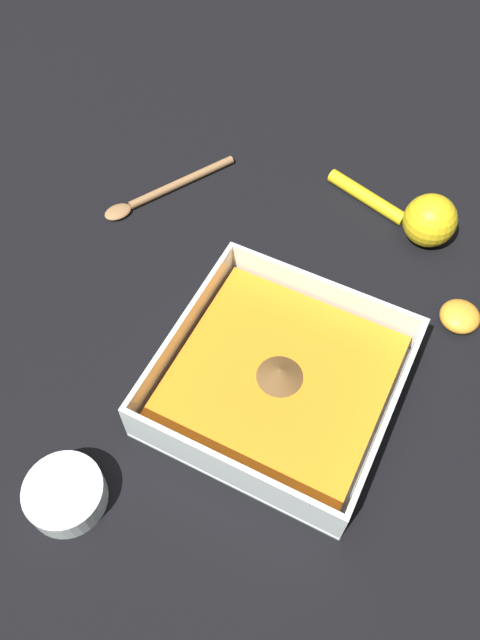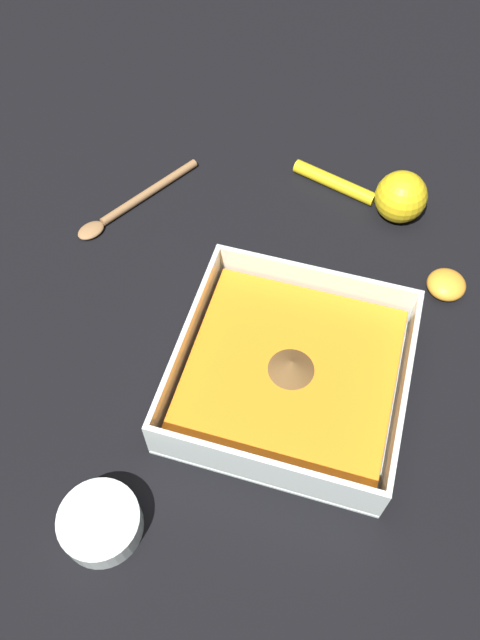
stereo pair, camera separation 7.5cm
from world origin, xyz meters
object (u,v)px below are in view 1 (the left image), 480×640
Objects in this scene: lemon_half at (460,316)px; lemon_squeezer at (422,218)px; wooden_spoon at (163,191)px; square_dish at (279,382)px; spice_bowl at (66,494)px.

lemon_squeezer is at bearing -142.57° from lemon_half.
lemon_half reaches higher than wooden_spoon.
wooden_spoon is at bearing -148.48° from lemon_squeezer.
lemon_squeezer is at bearing 167.24° from square_dish.
lemon_half is at bearing 142.99° from spice_bowl.
square_dish is at bearing 146.30° from spice_bowl.
lemon_half is (0.12, 0.09, -0.02)m from lemon_squeezer.
square_dish is 5.14× the size of lemon_half.
lemon_half is at bearing -35.70° from lemon_squeezer.
square_dish reaches higher than spice_bowl.
wooden_spoon is (-0.44, -0.14, -0.01)m from spice_bowl.
square_dish is 1.32× the size of wooden_spoon.
square_dish is 0.25m from lemon_half.
spice_bowl is at bearing -37.01° from lemon_half.
spice_bowl is at bearing 47.69° from wooden_spoon.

